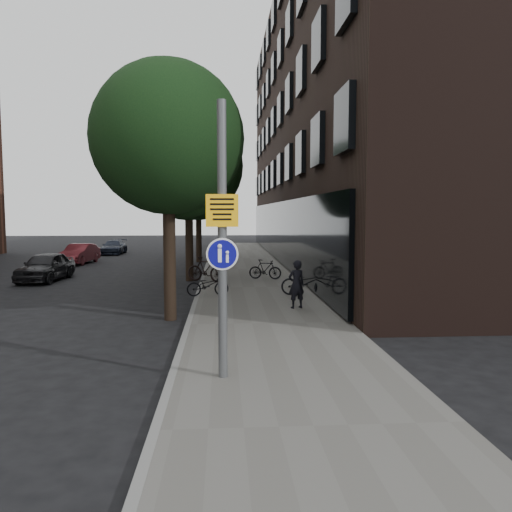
{
  "coord_description": "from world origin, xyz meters",
  "views": [
    {
      "loc": [
        -1.02,
        -10.16,
        3.16
      ],
      "look_at": [
        -0.15,
        3.12,
        2.0
      ],
      "focal_mm": 35.0,
      "sensor_mm": 36.0,
      "label": 1
    }
  ],
  "objects": [
    {
      "name": "parked_car_far",
      "position": [
        -9.4,
        28.5,
        0.54
      ],
      "size": [
        1.57,
        3.73,
        1.07
      ],
      "primitive_type": "imported",
      "rotation": [
        0.0,
        0.0,
        -0.02
      ],
      "color": "#1A202F",
      "rests_on": "ground"
    },
    {
      "name": "parked_car_mid",
      "position": [
        -9.93,
        21.25,
        0.62
      ],
      "size": [
        1.72,
        3.86,
        1.23
      ],
      "primitive_type": "imported",
      "rotation": [
        0.0,
        0.0,
        -0.11
      ],
      "color": "maroon",
      "rests_on": "ground"
    },
    {
      "name": "street_tree_far",
      "position": [
        -2.53,
        22.14,
        5.11
      ],
      "size": [
        5.0,
        5.0,
        7.8
      ],
      "color": "black",
      "rests_on": "ground"
    },
    {
      "name": "curb_edge",
      "position": [
        -2.0,
        10.0,
        0.07
      ],
      "size": [
        0.15,
        60.0,
        0.13
      ],
      "primitive_type": "cube",
      "color": "slate",
      "rests_on": "ground"
    },
    {
      "name": "parked_bike_facade_near",
      "position": [
        2.0,
        7.81,
        0.61
      ],
      "size": [
        1.95,
        1.12,
        0.97
      ],
      "primitive_type": "imported",
      "rotation": [
        0.0,
        0.0,
        1.3
      ],
      "color": "black",
      "rests_on": "sidewalk"
    },
    {
      "name": "parked_bike_facade_far",
      "position": [
        0.88,
        12.43,
        0.57
      ],
      "size": [
        1.56,
        0.82,
        0.9
      ],
      "primitive_type": "imported",
      "rotation": [
        0.0,
        0.0,
        1.29
      ],
      "color": "black",
      "rests_on": "sidewalk"
    },
    {
      "name": "pedestrian",
      "position": [
        1.29,
        5.44,
        0.89
      ],
      "size": [
        0.65,
        0.54,
        1.54
      ],
      "primitive_type": "imported",
      "rotation": [
        0.0,
        0.0,
        3.49
      ],
      "color": "black",
      "rests_on": "sidewalk"
    },
    {
      "name": "parked_bike_curb_near",
      "position": [
        -1.61,
        7.96,
        0.52
      ],
      "size": [
        1.58,
        0.71,
        0.8
      ],
      "primitive_type": "imported",
      "rotation": [
        0.0,
        0.0,
        1.69
      ],
      "color": "black",
      "rests_on": "sidewalk"
    },
    {
      "name": "street_tree_near",
      "position": [
        -2.53,
        4.64,
        5.11
      ],
      "size": [
        4.4,
        4.4,
        7.5
      ],
      "color": "black",
      "rests_on": "ground"
    },
    {
      "name": "signpost",
      "position": [
        -1.04,
        -1.1,
        2.66
      ],
      "size": [
        0.58,
        0.17,
        5.04
      ],
      "rotation": [
        0.0,
        0.0,
        -0.01
      ],
      "color": "#595B5E",
      "rests_on": "sidewalk"
    },
    {
      "name": "street_tree_mid",
      "position": [
        -2.53,
        13.14,
        5.11
      ],
      "size": [
        5.0,
        5.0,
        7.8
      ],
      "color": "black",
      "rests_on": "ground"
    },
    {
      "name": "sidewalk",
      "position": [
        0.25,
        10.0,
        0.06
      ],
      "size": [
        4.5,
        60.0,
        0.12
      ],
      "primitive_type": "cube",
      "color": "#5C5A55",
      "rests_on": "ground"
    },
    {
      "name": "building_right_dark_brick",
      "position": [
        8.5,
        22.0,
        9.0
      ],
      "size": [
        12.0,
        40.0,
        18.0
      ],
      "primitive_type": "cube",
      "color": "black",
      "rests_on": "ground"
    },
    {
      "name": "parked_bike_curb_far",
      "position": [
        -1.8,
        11.73,
        0.67
      ],
      "size": [
        1.87,
        1.3,
        1.1
      ],
      "primitive_type": "imported",
      "rotation": [
        0.0,
        0.0,
        1.09
      ],
      "color": "black",
      "rests_on": "sidewalk"
    },
    {
      "name": "ground",
      "position": [
        0.0,
        0.0,
        0.0
      ],
      "size": [
        120.0,
        120.0,
        0.0
      ],
      "primitive_type": "plane",
      "color": "black",
      "rests_on": "ground"
    },
    {
      "name": "parked_car_near",
      "position": [
        -9.26,
        13.41,
        0.67
      ],
      "size": [
        1.9,
        4.04,
        1.34
      ],
      "primitive_type": "imported",
      "rotation": [
        0.0,
        0.0,
        -0.08
      ],
      "color": "black",
      "rests_on": "ground"
    }
  ]
}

